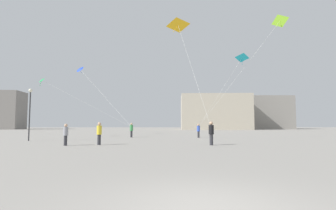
{
  "coord_description": "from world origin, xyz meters",
  "views": [
    {
      "loc": [
        -0.89,
        -5.1,
        1.59
      ],
      "look_at": [
        0.0,
        23.74,
        3.76
      ],
      "focal_mm": 27.88,
      "sensor_mm": 36.0,
      "label": 1
    }
  ],
  "objects_px": {
    "kite_amber_delta": "(178,26)",
    "kite_cyan_delta": "(241,59)",
    "kite_emerald_diamond": "(43,81)",
    "person_in_grey": "(66,134)",
    "building_left_hall": "(1,110)",
    "person_in_yellow": "(99,132)",
    "person_in_green": "(131,129)",
    "kite_cobalt_diamond": "(80,69)",
    "kite_lime_delta": "(279,23)",
    "building_centre_hall": "(214,112)",
    "person_in_black": "(211,132)",
    "building_right_hall": "(258,113)",
    "person_in_blue": "(198,130)",
    "lamppost_east": "(30,106)"
  },
  "relations": [
    {
      "from": "person_in_green",
      "to": "kite_amber_delta",
      "type": "xyz_separation_m",
      "value": [
        5.34,
        -8.02,
        10.23
      ]
    },
    {
      "from": "person_in_yellow",
      "to": "lamppost_east",
      "type": "bearing_deg",
      "value": -1.61
    },
    {
      "from": "person_in_blue",
      "to": "person_in_yellow",
      "type": "xyz_separation_m",
      "value": [
        -9.43,
        -10.82,
        0.05
      ]
    },
    {
      "from": "person_in_grey",
      "to": "kite_amber_delta",
      "type": "height_order",
      "value": "kite_amber_delta"
    },
    {
      "from": "person_in_yellow",
      "to": "kite_emerald_diamond",
      "type": "height_order",
      "value": "kite_emerald_diamond"
    },
    {
      "from": "kite_lime_delta",
      "to": "kite_cobalt_diamond",
      "type": "xyz_separation_m",
      "value": [
        -25.99,
        14.46,
        -2.23
      ]
    },
    {
      "from": "kite_cyan_delta",
      "to": "building_left_hall",
      "type": "distance_m",
      "value": 88.16
    },
    {
      "from": "kite_lime_delta",
      "to": "building_left_hall",
      "type": "height_order",
      "value": "kite_lime_delta"
    },
    {
      "from": "building_centre_hall",
      "to": "kite_cyan_delta",
      "type": "bearing_deg",
      "value": -98.75
    },
    {
      "from": "kite_emerald_diamond",
      "to": "kite_cyan_delta",
      "type": "height_order",
      "value": "kite_cyan_delta"
    },
    {
      "from": "kite_cyan_delta",
      "to": "person_in_green",
      "type": "bearing_deg",
      "value": 162.56
    },
    {
      "from": "person_in_yellow",
      "to": "kite_cyan_delta",
      "type": "distance_m",
      "value": 18.04
    },
    {
      "from": "person_in_blue",
      "to": "kite_cyan_delta",
      "type": "relative_size",
      "value": 0.21
    },
    {
      "from": "kite_amber_delta",
      "to": "kite_lime_delta",
      "type": "xyz_separation_m",
      "value": [
        11.28,
        2.72,
        1.52
      ]
    },
    {
      "from": "person_in_yellow",
      "to": "building_left_hall",
      "type": "bearing_deg",
      "value": -22.65
    },
    {
      "from": "kite_lime_delta",
      "to": "kite_cyan_delta",
      "type": "bearing_deg",
      "value": 161.54
    },
    {
      "from": "kite_cobalt_diamond",
      "to": "person_in_yellow",
      "type": "bearing_deg",
      "value": -69.0
    },
    {
      "from": "kite_cobalt_diamond",
      "to": "building_left_hall",
      "type": "bearing_deg",
      "value": 130.55
    },
    {
      "from": "person_in_black",
      "to": "kite_emerald_diamond",
      "type": "height_order",
      "value": "kite_emerald_diamond"
    },
    {
      "from": "person_in_yellow",
      "to": "kite_amber_delta",
      "type": "bearing_deg",
      "value": -116.0
    },
    {
      "from": "kite_amber_delta",
      "to": "building_centre_hall",
      "type": "bearing_deg",
      "value": 75.08
    },
    {
      "from": "person_in_blue",
      "to": "person_in_yellow",
      "type": "bearing_deg",
      "value": 79.12
    },
    {
      "from": "person_in_green",
      "to": "person_in_yellow",
      "type": "xyz_separation_m",
      "value": [
        -1.2,
        -12.12,
        -0.01
      ]
    },
    {
      "from": "lamppost_east",
      "to": "person_in_black",
      "type": "bearing_deg",
      "value": -19.31
    },
    {
      "from": "kite_lime_delta",
      "to": "building_centre_hall",
      "type": "xyz_separation_m",
      "value": [
        4.84,
        57.74,
        -7.16
      ]
    },
    {
      "from": "building_right_hall",
      "to": "lamppost_east",
      "type": "distance_m",
      "value": 83.72
    },
    {
      "from": "kite_emerald_diamond",
      "to": "kite_cobalt_diamond",
      "type": "bearing_deg",
      "value": 79.05
    },
    {
      "from": "person_in_yellow",
      "to": "kite_cyan_delta",
      "type": "xyz_separation_m",
      "value": [
        13.97,
        8.1,
        8.03
      ]
    },
    {
      "from": "person_in_grey",
      "to": "kite_cobalt_diamond",
      "type": "distance_m",
      "value": 24.57
    },
    {
      "from": "person_in_yellow",
      "to": "building_right_hall",
      "type": "height_order",
      "value": "building_right_hall"
    },
    {
      "from": "building_right_hall",
      "to": "kite_lime_delta",
      "type": "bearing_deg",
      "value": -108.94
    },
    {
      "from": "building_left_hall",
      "to": "person_in_yellow",
      "type": "bearing_deg",
      "value": -54.59
    },
    {
      "from": "kite_emerald_diamond",
      "to": "kite_cobalt_diamond",
      "type": "height_order",
      "value": "kite_cobalt_diamond"
    },
    {
      "from": "building_centre_hall",
      "to": "lamppost_east",
      "type": "xyz_separation_m",
      "value": [
        -30.74,
        -59.2,
        -2.13
      ]
    },
    {
      "from": "kite_amber_delta",
      "to": "kite_cyan_delta",
      "type": "bearing_deg",
      "value": 28.33
    },
    {
      "from": "building_centre_hall",
      "to": "lamppost_east",
      "type": "bearing_deg",
      "value": -117.44
    },
    {
      "from": "person_in_yellow",
      "to": "person_in_grey",
      "type": "bearing_deg",
      "value": 45.88
    },
    {
      "from": "person_in_green",
      "to": "building_left_hall",
      "type": "height_order",
      "value": "building_left_hall"
    },
    {
      "from": "kite_amber_delta",
      "to": "kite_cyan_delta",
      "type": "distance_m",
      "value": 8.72
    },
    {
      "from": "person_in_black",
      "to": "building_right_hall",
      "type": "xyz_separation_m",
      "value": [
        31.91,
        73.93,
        4.83
      ]
    },
    {
      "from": "person_in_yellow",
      "to": "kite_emerald_diamond",
      "type": "bearing_deg",
      "value": -18.95
    },
    {
      "from": "person_in_grey",
      "to": "kite_cyan_delta",
      "type": "height_order",
      "value": "kite_cyan_delta"
    },
    {
      "from": "kite_emerald_diamond",
      "to": "building_right_hall",
      "type": "bearing_deg",
      "value": 50.42
    },
    {
      "from": "person_in_blue",
      "to": "person_in_grey",
      "type": "xyz_separation_m",
      "value": [
        -11.83,
        -11.42,
        -0.02
      ]
    },
    {
      "from": "person_in_blue",
      "to": "kite_emerald_diamond",
      "type": "bearing_deg",
      "value": 26.11
    },
    {
      "from": "person_in_green",
      "to": "kite_cobalt_diamond",
      "type": "height_order",
      "value": "kite_cobalt_diamond"
    },
    {
      "from": "person_in_yellow",
      "to": "building_centre_hall",
      "type": "distance_m",
      "value": 68.58
    },
    {
      "from": "person_in_green",
      "to": "person_in_grey",
      "type": "xyz_separation_m",
      "value": [
        -3.59,
        -12.71,
        -0.08
      ]
    },
    {
      "from": "person_in_blue",
      "to": "person_in_grey",
      "type": "bearing_deg",
      "value": 74.19
    },
    {
      "from": "kite_cyan_delta",
      "to": "building_right_hall",
      "type": "bearing_deg",
      "value": 67.77
    }
  ]
}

